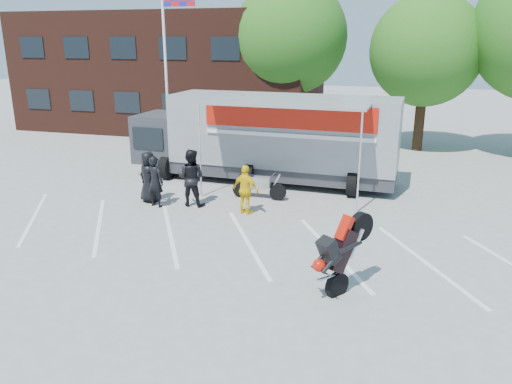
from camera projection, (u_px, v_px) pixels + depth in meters
The scene contains 13 objects.
ground at pixel (229, 255), 13.27m from camera, with size 100.00×100.00×0.00m, color #9C9C97.
parking_bay_lines at pixel (241, 241), 14.19m from camera, with size 18.00×5.00×0.01m, color white.
office_building at pixel (172, 72), 31.42m from camera, with size 18.00×8.00×7.00m, color #401D14.
flagpole at pixel (170, 49), 22.62m from camera, with size 1.61×0.12×8.00m.
tree_left at pixel (290, 37), 26.83m from camera, with size 6.12×6.12×8.64m.
tree_mid at pixel (426, 50), 24.22m from camera, with size 5.44×5.44×7.68m.
transporter_truck at pixel (270, 181), 20.14m from camera, with size 10.73×5.17×3.41m, color gray, non-canonical shape.
parked_motorcycle at pixel (259, 199), 17.93m from camera, with size 0.67×2.00×1.05m, color #A8A8AD, non-canonical shape.
stunt_bike_rider at pixel (355, 287), 11.57m from camera, with size 0.81×1.73×2.03m, color black, non-canonical shape.
spectator_leather_a at pixel (149, 177), 17.33m from camera, with size 0.88×0.57×1.80m, color black.
spectator_leather_b at pixel (155, 181), 16.86m from camera, with size 0.64×0.42×1.77m, color black.
spectator_leather_c at pixel (191, 178), 16.94m from camera, with size 0.96×0.75×1.97m, color black.
spectator_hivis at pixel (246, 190), 16.14m from camera, with size 0.96×0.40×1.64m, color yellow.
Camera 1 is at (4.11, -11.49, 5.53)m, focal length 35.00 mm.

